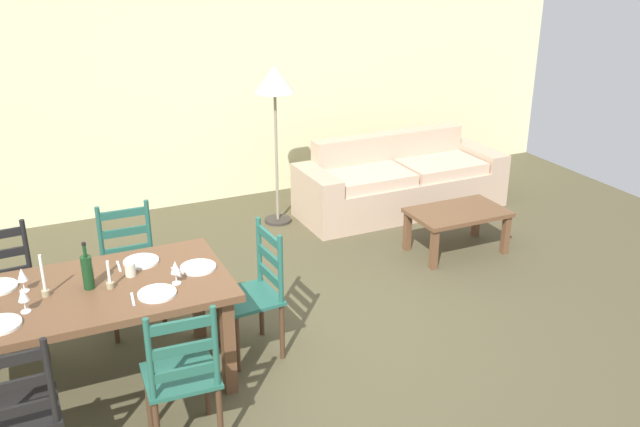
{
  "coord_description": "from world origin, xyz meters",
  "views": [
    {
      "loc": [
        -1.69,
        -4.08,
        2.84
      ],
      "look_at": [
        0.46,
        0.64,
        0.75
      ],
      "focal_mm": 39.2,
      "sensor_mm": 36.0,
      "label": 1
    }
  ],
  "objects_px": {
    "wine_glass_near_right": "(175,268)",
    "standing_lamp": "(275,89)",
    "dining_chair_near_right": "(182,376)",
    "coffee_table": "(457,217)",
    "dining_chair_near_left": "(18,414)",
    "dining_chair_far_right": "(131,268)",
    "dining_chair_far_left": "(7,293)",
    "wine_bottle": "(87,271)",
    "couch": "(398,183)",
    "dining_table": "(79,304)",
    "coffee_cup_primary": "(130,269)",
    "wine_glass_far_left": "(22,276)",
    "wine_glass_near_left": "(23,295)",
    "dining_chair_head_east": "(255,292)"
  },
  "relations": [
    {
      "from": "wine_glass_near_right",
      "to": "dining_table",
      "type": "bearing_deg",
      "value": 165.62
    },
    {
      "from": "wine_glass_near_right",
      "to": "standing_lamp",
      "type": "distance_m",
      "value": 2.93
    },
    {
      "from": "dining_chair_near_left",
      "to": "wine_glass_near_left",
      "type": "bearing_deg",
      "value": 79.51
    },
    {
      "from": "dining_chair_far_right",
      "to": "coffee_table",
      "type": "xyz_separation_m",
      "value": [
        3.04,
        0.07,
        -0.12
      ]
    },
    {
      "from": "coffee_cup_primary",
      "to": "dining_chair_far_left",
      "type": "bearing_deg",
      "value": 140.36
    },
    {
      "from": "coffee_table",
      "to": "standing_lamp",
      "type": "relative_size",
      "value": 0.55
    },
    {
      "from": "dining_chair_head_east",
      "to": "wine_glass_near_right",
      "type": "height_order",
      "value": "dining_chair_head_east"
    },
    {
      "from": "dining_chair_near_right",
      "to": "wine_bottle",
      "type": "xyz_separation_m",
      "value": [
        -0.37,
        0.79,
        0.39
      ]
    },
    {
      "from": "dining_table",
      "to": "couch",
      "type": "bearing_deg",
      "value": 29.94
    },
    {
      "from": "wine_bottle",
      "to": "coffee_table",
      "type": "xyz_separation_m",
      "value": [
        3.4,
        0.82,
        -0.51
      ]
    },
    {
      "from": "dining_chair_near_right",
      "to": "coffee_table",
      "type": "bearing_deg",
      "value": 27.94
    },
    {
      "from": "dining_table",
      "to": "coffee_table",
      "type": "relative_size",
      "value": 2.11
    },
    {
      "from": "coffee_cup_primary",
      "to": "couch",
      "type": "height_order",
      "value": "coffee_cup_primary"
    },
    {
      "from": "dining_chair_far_left",
      "to": "dining_chair_far_right",
      "type": "xyz_separation_m",
      "value": [
        0.87,
        0.04,
        0.0
      ]
    },
    {
      "from": "dining_chair_far_right",
      "to": "wine_glass_far_left",
      "type": "height_order",
      "value": "dining_chair_far_right"
    },
    {
      "from": "dining_chair_near_left",
      "to": "dining_chair_far_right",
      "type": "bearing_deg",
      "value": 60.17
    },
    {
      "from": "dining_chair_near_left",
      "to": "coffee_cup_primary",
      "type": "relative_size",
      "value": 10.67
    },
    {
      "from": "dining_chair_near_left",
      "to": "dining_chair_far_right",
      "type": "xyz_separation_m",
      "value": [
        0.86,
        1.51,
        0.0
      ]
    },
    {
      "from": "dining_chair_far_left",
      "to": "wine_glass_near_left",
      "type": "height_order",
      "value": "dining_chair_far_left"
    },
    {
      "from": "wine_glass_near_right",
      "to": "couch",
      "type": "bearing_deg",
      "value": 36.63
    },
    {
      "from": "wine_glass_far_left",
      "to": "standing_lamp",
      "type": "bearing_deg",
      "value": 39.89
    },
    {
      "from": "dining_chair_near_left",
      "to": "dining_chair_far_right",
      "type": "height_order",
      "value": "same"
    },
    {
      "from": "dining_chair_near_left",
      "to": "dining_chair_near_right",
      "type": "relative_size",
      "value": 1.0
    },
    {
      "from": "dining_chair_near_right",
      "to": "coffee_table",
      "type": "xyz_separation_m",
      "value": [
        3.03,
        1.61,
        -0.12
      ]
    },
    {
      "from": "dining_chair_far_left",
      "to": "wine_glass_near_right",
      "type": "distance_m",
      "value": 1.4
    },
    {
      "from": "dining_chair_near_left",
      "to": "wine_bottle",
      "type": "xyz_separation_m",
      "value": [
        0.5,
        0.76,
        0.39
      ]
    },
    {
      "from": "dining_chair_near_right",
      "to": "wine_bottle",
      "type": "height_order",
      "value": "wine_bottle"
    },
    {
      "from": "wine_glass_near_left",
      "to": "wine_glass_far_left",
      "type": "xyz_separation_m",
      "value": [
        0.01,
        0.28,
        0.0
      ]
    },
    {
      "from": "dining_chair_near_right",
      "to": "wine_glass_near_right",
      "type": "bearing_deg",
      "value": 77.16
    },
    {
      "from": "dining_chair_far_left",
      "to": "wine_glass_far_left",
      "type": "xyz_separation_m",
      "value": [
        0.13,
        -0.58,
        0.38
      ]
    },
    {
      "from": "coffee_table",
      "to": "standing_lamp",
      "type": "distance_m",
      "value": 2.17
    },
    {
      "from": "wine_bottle",
      "to": "wine_glass_far_left",
      "type": "relative_size",
      "value": 1.96
    },
    {
      "from": "wine_glass_near_right",
      "to": "standing_lamp",
      "type": "relative_size",
      "value": 0.1
    },
    {
      "from": "dining_table",
      "to": "dining_chair_far_right",
      "type": "distance_m",
      "value": 0.9
    },
    {
      "from": "wine_glass_near_left",
      "to": "coffee_table",
      "type": "relative_size",
      "value": 0.18
    },
    {
      "from": "wine_glass_far_left",
      "to": "coffee_table",
      "type": "distance_m",
      "value": 3.88
    },
    {
      "from": "wine_glass_far_left",
      "to": "coffee_cup_primary",
      "type": "distance_m",
      "value": 0.65
    },
    {
      "from": "wine_glass_near_left",
      "to": "coffee_table",
      "type": "bearing_deg",
      "value": 14.39
    },
    {
      "from": "wine_bottle",
      "to": "wine_glass_far_left",
      "type": "bearing_deg",
      "value": 161.78
    },
    {
      "from": "dining_chair_near_left",
      "to": "wine_glass_far_left",
      "type": "xyz_separation_m",
      "value": [
        0.12,
        0.89,
        0.38
      ]
    },
    {
      "from": "dining_chair_far_right",
      "to": "wine_glass_far_left",
      "type": "xyz_separation_m",
      "value": [
        -0.74,
        -0.62,
        0.38
      ]
    },
    {
      "from": "dining_chair_near_left",
      "to": "standing_lamp",
      "type": "height_order",
      "value": "standing_lamp"
    },
    {
      "from": "dining_chair_near_right",
      "to": "coffee_cup_primary",
      "type": "xyz_separation_m",
      "value": [
        -0.1,
        0.85,
        0.32
      ]
    },
    {
      "from": "wine_bottle",
      "to": "dining_chair_far_left",
      "type": "bearing_deg",
      "value": 125.4
    },
    {
      "from": "dining_chair_far_left",
      "to": "dining_chair_far_right",
      "type": "height_order",
      "value": "same"
    },
    {
      "from": "dining_table",
      "to": "standing_lamp",
      "type": "xyz_separation_m",
      "value": [
        2.21,
        2.23,
        0.75
      ]
    },
    {
      "from": "wine_glass_near_left",
      "to": "coffee_cup_primary",
      "type": "xyz_separation_m",
      "value": [
        0.66,
        0.22,
        -0.07
      ]
    },
    {
      "from": "dining_chair_far_right",
      "to": "coffee_cup_primary",
      "type": "height_order",
      "value": "dining_chair_far_right"
    },
    {
      "from": "dining_table",
      "to": "dining_chair_far_left",
      "type": "height_order",
      "value": "dining_chair_far_left"
    },
    {
      "from": "wine_glass_near_left",
      "to": "couch",
      "type": "xyz_separation_m",
      "value": [
        3.86,
        2.19,
        -0.57
      ]
    }
  ]
}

